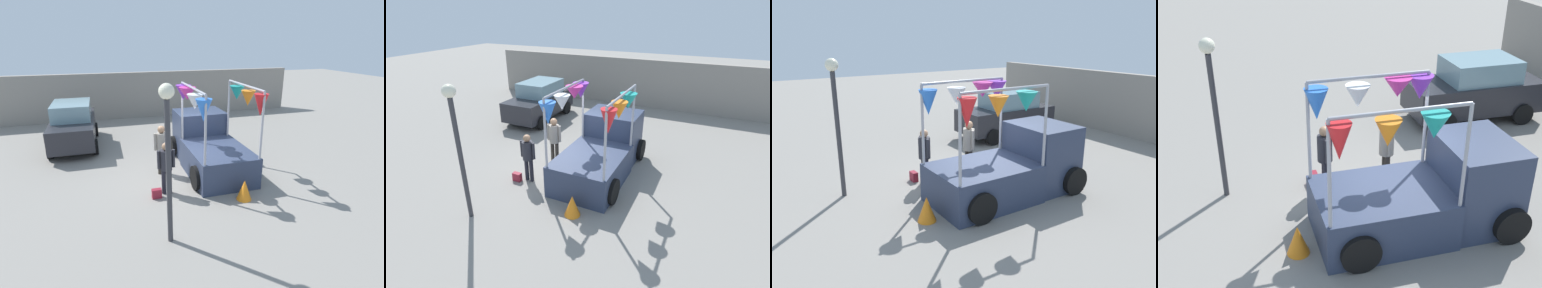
% 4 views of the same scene
% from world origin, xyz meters
% --- Properties ---
extents(ground_plane, '(60.00, 60.00, 0.00)m').
position_xyz_m(ground_plane, '(0.00, 0.00, 0.00)').
color(ground_plane, gray).
extents(vendor_truck, '(2.42, 4.06, 3.05)m').
position_xyz_m(vendor_truck, '(0.95, 0.64, 0.90)').
color(vendor_truck, '#2D3851').
rests_on(vendor_truck, ground).
extents(parked_car, '(1.88, 4.00, 1.88)m').
position_xyz_m(parked_car, '(-3.81, 4.22, 0.94)').
color(parked_car, '#26262B').
rests_on(parked_car, ground).
extents(person_customer, '(0.53, 0.34, 1.61)m').
position_xyz_m(person_customer, '(-0.92, -1.06, 0.97)').
color(person_customer, black).
rests_on(person_customer, ground).
extents(person_vendor, '(0.53, 0.34, 1.71)m').
position_xyz_m(person_vendor, '(-0.77, 0.34, 1.04)').
color(person_vendor, '#2D2823').
rests_on(person_vendor, ground).
extents(handbag, '(0.28, 0.16, 0.28)m').
position_xyz_m(handbag, '(-1.27, -1.26, 0.14)').
color(handbag, maroon).
rests_on(handbag, ground).
extents(street_lamp, '(0.32, 0.32, 3.61)m').
position_xyz_m(street_lamp, '(-1.32, -3.29, 2.38)').
color(street_lamp, '#333338').
rests_on(street_lamp, ground).
extents(folded_kite_bundle_tangerine, '(0.62, 0.62, 0.60)m').
position_xyz_m(folded_kite_bundle_tangerine, '(1.14, -2.07, 0.30)').
color(folded_kite_bundle_tangerine, orange).
rests_on(folded_kite_bundle_tangerine, ground).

